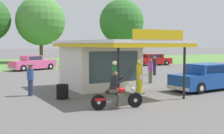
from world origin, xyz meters
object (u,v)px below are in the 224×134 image
Objects in this scene: parked_car_back_row_right at (151,60)px; bystander_leaning_by_kiosk at (150,71)px; spare_tire_stack at (62,92)px; bystander_standing_back_lot at (30,79)px; parked_car_back_row_left at (33,63)px; bystander_strolling_foreground at (155,65)px; featured_classic_sedan at (210,78)px; motorcycle_with_rider at (116,93)px; gas_pump_offside at (139,78)px; gas_pump_nearside at (115,80)px; parked_car_back_row_far_right at (85,61)px.

parked_car_back_row_right is 3.30× the size of bystander_leaning_by_kiosk.
bystander_standing_back_lot is at bearing 125.00° from spare_tire_stack.
parked_car_back_row_left is 3.07× the size of bystander_strolling_foreground.
featured_classic_sedan is 19.91m from parked_car_back_row_right.
motorcycle_with_rider is at bearing -94.55° from parked_car_back_row_left.
gas_pump_offside is at bearing 170.47° from featured_classic_sedan.
gas_pump_nearside reaches higher than parked_car_back_row_right.
featured_classic_sedan is 3.37× the size of bystander_leaning_by_kiosk.
gas_pump_nearside is 10.98m from bystander_strolling_foreground.
featured_classic_sedan is at bearing -117.10° from parked_car_back_row_right.
motorcycle_with_rider reaches higher than parked_car_back_row_left.
featured_classic_sedan is 7.80× the size of spare_tire_stack.
motorcycle_with_rider is at bearing -134.47° from bystander_strolling_foreground.
parked_car_back_row_left is at bearing 177.61° from parked_car_back_row_right.
parked_car_back_row_right is at bearing 37.48° from bystander_standing_back_lot.
parked_car_back_row_far_right is 12.00m from bystander_strolling_foreground.
bystander_leaning_by_kiosk reaches higher than parked_car_back_row_far_right.
bystander_standing_back_lot is 1.00× the size of bystander_leaning_by_kiosk.
motorcycle_with_rider is at bearing -64.06° from bystander_standing_back_lot.
parked_car_back_row_right is 1.08× the size of parked_car_back_row_left.
parked_car_back_row_left is 6.88m from parked_car_back_row_far_right.
gas_pump_nearside reaches higher than motorcycle_with_rider.
motorcycle_with_rider is 7.71m from featured_classic_sedan.
bystander_leaning_by_kiosk reaches higher than bystander_strolling_foreground.
gas_pump_offside reaches higher than gas_pump_nearside.
parked_car_back_row_far_right is at bearing 87.81° from featured_classic_sedan.
spare_tire_stack is (-7.33, -2.52, -0.52)m from bystander_leaning_by_kiosk.
parked_car_back_row_right is 1.00× the size of parked_car_back_row_far_right.
bystander_leaning_by_kiosk is at bearing 43.27° from motorcycle_with_rider.
gas_pump_nearside is 22.79m from parked_car_back_row_right.
parked_car_back_row_right is (13.69, 16.95, -0.19)m from gas_pump_offside.
motorcycle_with_rider is at bearing -139.41° from gas_pump_offside.
gas_pump_offside is at bearing 40.59° from motorcycle_with_rider.
gas_pump_offside is at bearing -10.24° from spare_tire_stack.
featured_classic_sedan is (4.62, -0.77, -0.15)m from gas_pump_offside.
bystander_standing_back_lot is 2.30× the size of spare_tire_stack.
bystander_strolling_foreground is 12.63m from spare_tire_stack.
parked_car_back_row_right reaches higher than spare_tire_stack.
motorcycle_with_rider is at bearing -136.73° from bystander_leaning_by_kiosk.
parked_car_back_row_left is at bearing 89.21° from gas_pump_nearside.
featured_classic_sedan is at bearing -72.12° from parked_car_back_row_left.
featured_classic_sedan is 1.10× the size of parked_car_back_row_left.
spare_tire_stack is at bearing -55.00° from bystander_standing_back_lot.
parked_car_back_row_left is 3.08× the size of bystander_standing_back_lot.
gas_pump_offside reaches higher than motorcycle_with_rider.
spare_tire_stack is at bearing 163.86° from gas_pump_nearside.
motorcycle_with_rider is 13.68m from bystander_strolling_foreground.
gas_pump_offside is at bearing -85.76° from parked_car_back_row_left.
gas_pump_offside is 3.83m from motorcycle_with_rider.
bystander_standing_back_lot reaches higher than parked_car_back_row_right.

